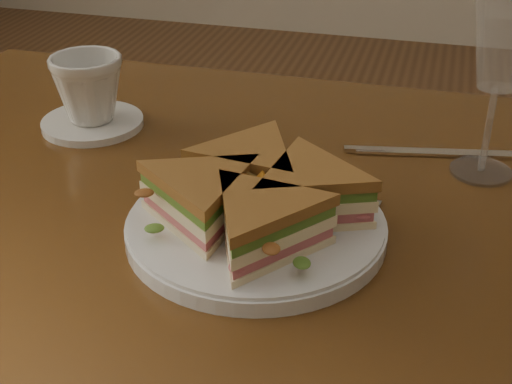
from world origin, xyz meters
TOP-DOWN VIEW (x-y plane):
  - table at (0.00, 0.00)m, footprint 1.20×0.80m
  - plate at (-0.03, -0.05)m, footprint 0.26×0.26m
  - sandwich_wedges at (-0.03, -0.05)m, footprint 0.28×0.28m
  - crisps_mound at (-0.03, -0.05)m, footprint 0.09×0.09m
  - spoon at (-0.05, 0.06)m, footprint 0.18×0.04m
  - knife at (0.12, 0.18)m, footprint 0.21×0.05m
  - wine_glass at (0.19, 0.15)m, footprint 0.08×0.08m
  - saucer at (-0.31, 0.15)m, footprint 0.14×0.14m
  - coffee_cup at (-0.31, 0.15)m, footprint 0.11×0.11m

SIDE VIEW (x-z plane):
  - table at x=0.00m, z-range 0.28..1.03m
  - knife at x=0.12m, z-range 0.75..0.75m
  - spoon at x=-0.05m, z-range 0.75..0.76m
  - saucer at x=-0.31m, z-range 0.75..0.76m
  - plate at x=-0.03m, z-range 0.75..0.77m
  - crisps_mound at x=-0.03m, z-range 0.77..0.82m
  - sandwich_wedges at x=-0.03m, z-range 0.77..0.82m
  - coffee_cup at x=-0.31m, z-range 0.76..0.85m
  - wine_glass at x=0.19m, z-range 0.80..1.02m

